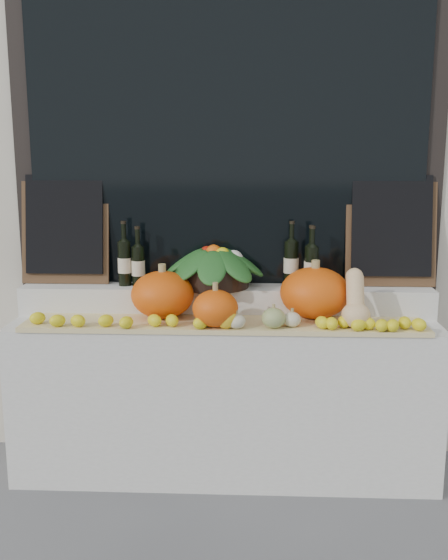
# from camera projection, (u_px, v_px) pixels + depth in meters

# --- Properties ---
(storefront_facade) EXTENTS (7.00, 0.94, 4.50)m
(storefront_facade) POSITION_uv_depth(u_px,v_px,m) (230.00, 75.00, 3.83)
(storefront_facade) COLOR beige
(storefront_facade) RESTS_ON ground
(display_sill) EXTENTS (2.30, 0.55, 0.88)m
(display_sill) POSITION_uv_depth(u_px,v_px,m) (225.00, 397.00, 3.48)
(display_sill) COLOR silver
(display_sill) RESTS_ON ground
(rear_tier) EXTENTS (2.30, 0.25, 0.16)m
(rear_tier) POSITION_uv_depth(u_px,v_px,m) (226.00, 300.00, 3.52)
(rear_tier) COLOR silver
(rear_tier) RESTS_ON display_sill
(straw_bedding) EXTENTS (2.10, 0.32, 0.02)m
(straw_bedding) POSITION_uv_depth(u_px,v_px,m) (224.00, 324.00, 3.27)
(straw_bedding) COLOR tan
(straw_bedding) RESTS_ON display_sill
(pumpkin_left) EXTENTS (0.37, 0.37, 0.25)m
(pumpkin_left) POSITION_uv_depth(u_px,v_px,m) (163.00, 295.00, 3.33)
(pumpkin_left) COLOR #E7570C
(pumpkin_left) RESTS_ON straw_bedding
(pumpkin_right) EXTENTS (0.49, 0.49, 0.27)m
(pumpkin_right) POSITION_uv_depth(u_px,v_px,m) (315.00, 293.00, 3.33)
(pumpkin_right) COLOR #E7570C
(pumpkin_right) RESTS_ON straw_bedding
(pumpkin_center) EXTENTS (0.30, 0.30, 0.19)m
(pumpkin_center) POSITION_uv_depth(u_px,v_px,m) (215.00, 308.00, 3.16)
(pumpkin_center) COLOR #E7570C
(pumpkin_center) RESTS_ON straw_bedding
(butternut_squash) EXTENTS (0.15, 0.21, 0.29)m
(butternut_squash) POSITION_uv_depth(u_px,v_px,m) (355.00, 303.00, 3.16)
(butternut_squash) COLOR #E5BB86
(butternut_squash) RESTS_ON straw_bedding
(decorative_gourds) EXTENTS (0.53, 0.15, 0.14)m
(decorative_gourds) POSITION_uv_depth(u_px,v_px,m) (245.00, 318.00, 3.15)
(decorative_gourds) COLOR #3C671F
(decorative_gourds) RESTS_ON straw_bedding
(lemon_heap) EXTENTS (2.20, 0.16, 0.06)m
(lemon_heap) POSITION_uv_depth(u_px,v_px,m) (223.00, 322.00, 3.15)
(lemon_heap) COLOR yellow
(lemon_heap) RESTS_ON straw_bedding
(produce_bowl) EXTENTS (0.60, 0.60, 0.25)m
(produce_bowl) POSITION_uv_depth(u_px,v_px,m) (214.00, 266.00, 3.47)
(produce_bowl) COLOR black
(produce_bowl) RESTS_ON rear_tier
(wine_bottle_far_left) EXTENTS (0.08, 0.08, 0.36)m
(wine_bottle_far_left) POSITION_uv_depth(u_px,v_px,m) (125.00, 262.00, 3.50)
(wine_bottle_far_left) COLOR black
(wine_bottle_far_left) RESTS_ON rear_tier
(wine_bottle_near_left) EXTENTS (0.08, 0.08, 0.34)m
(wine_bottle_near_left) POSITION_uv_depth(u_px,v_px,m) (138.00, 265.00, 3.50)
(wine_bottle_near_left) COLOR black
(wine_bottle_near_left) RESTS_ON rear_tier
(wine_bottle_tall) EXTENTS (0.08, 0.08, 0.36)m
(wine_bottle_tall) POSITION_uv_depth(u_px,v_px,m) (291.00, 263.00, 3.50)
(wine_bottle_tall) COLOR black
(wine_bottle_tall) RESTS_ON rear_tier
(wine_bottle_near_right) EXTENTS (0.08, 0.08, 0.35)m
(wine_bottle_near_right) POSITION_uv_depth(u_px,v_px,m) (311.00, 266.00, 3.44)
(wine_bottle_near_right) COLOR black
(wine_bottle_near_right) RESTS_ON rear_tier
(wine_bottle_far_right) EXTENTS (0.08, 0.08, 0.35)m
(wine_bottle_far_right) POSITION_uv_depth(u_px,v_px,m) (312.00, 267.00, 3.43)
(wine_bottle_far_right) COLOR black
(wine_bottle_far_right) RESTS_ON rear_tier
(chalkboard_left) EXTENTS (0.50, 0.12, 0.62)m
(chalkboard_left) POSITION_uv_depth(u_px,v_px,m) (65.00, 227.00, 3.54)
(chalkboard_left) COLOR #4C331E
(chalkboard_left) RESTS_ON rear_tier
(chalkboard_right) EXTENTS (0.50, 0.12, 0.62)m
(chalkboard_right) POSITION_uv_depth(u_px,v_px,m) (391.00, 229.00, 3.47)
(chalkboard_right) COLOR #4C331E
(chalkboard_right) RESTS_ON rear_tier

